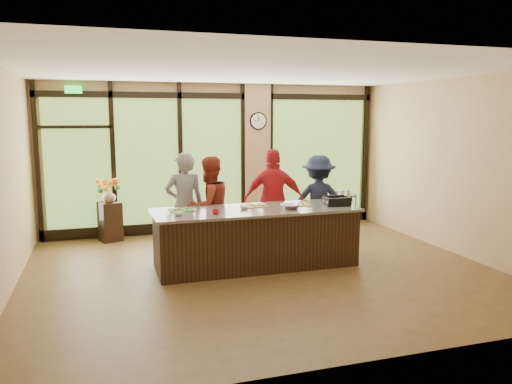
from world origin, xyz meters
TOP-DOWN VIEW (x-y plane):
  - floor at (0.00, 0.00)m, footprint 7.00×7.00m
  - ceiling at (0.00, 0.00)m, footprint 7.00×7.00m
  - back_wall at (0.00, 3.00)m, footprint 7.00×0.00m
  - left_wall at (-3.50, 0.00)m, footprint 0.00×6.00m
  - right_wall at (3.50, 0.00)m, footprint 0.00×6.00m
  - window_wall at (0.16, 2.95)m, footprint 6.90×0.12m
  - island_base at (0.00, 0.30)m, footprint 3.10×1.00m
  - countertop at (0.00, 0.30)m, footprint 3.20×1.10m
  - wall_clock at (0.85, 2.87)m, footprint 0.36×0.04m
  - cook_left at (-0.98, 1.15)m, footprint 0.67×0.46m
  - cook_midleft at (-0.58, 1.08)m, footprint 1.01×0.92m
  - cook_midright at (0.57, 1.09)m, footprint 1.14×0.76m
  - cook_right at (1.45, 1.16)m, footprint 1.21×0.91m
  - roasting_pan at (1.34, 0.22)m, footprint 0.43×0.35m
  - mixing_bowl at (0.51, 0.13)m, footprint 0.33×0.33m
  - cutting_board_left at (-1.13, 0.51)m, footprint 0.38×0.28m
  - cutting_board_center at (0.04, 0.51)m, footprint 0.42×0.33m
  - cutting_board_right at (0.75, 0.42)m, footprint 0.43×0.34m
  - prep_bowl_near at (-1.23, 0.12)m, footprint 0.17×0.17m
  - prep_bowl_mid at (-0.18, 0.35)m, footprint 0.16×0.16m
  - prep_bowl_far at (0.17, 0.51)m, footprint 0.15×0.15m
  - red_ramekin at (-0.71, 0.04)m, footprint 0.11×0.11m
  - flower_stand at (-2.16, 2.67)m, footprint 0.47×0.47m
  - flower_vase at (-2.16, 2.67)m, footprint 0.32×0.32m
  - bar_cart at (2.28, 1.97)m, footprint 0.72×0.55m

SIDE VIEW (x-z plane):
  - floor at x=0.00m, z-range 0.00..0.00m
  - flower_stand at x=-2.16m, z-range 0.00..0.74m
  - island_base at x=0.00m, z-range 0.00..0.88m
  - bar_cart at x=2.28m, z-range 0.09..0.96m
  - cook_right at x=1.45m, z-range 0.00..1.66m
  - cook_midleft at x=-0.58m, z-range 0.00..1.69m
  - flower_vase at x=-2.16m, z-range 0.74..1.00m
  - cook_left at x=-0.98m, z-range 0.00..1.77m
  - cook_midright at x=0.57m, z-range 0.00..1.80m
  - countertop at x=0.00m, z-range 0.88..0.92m
  - cutting_board_left at x=-1.13m, z-range 0.92..0.93m
  - cutting_board_center at x=0.04m, z-range 0.92..0.93m
  - cutting_board_right at x=0.75m, z-range 0.92..0.93m
  - prep_bowl_far at x=0.17m, z-range 0.92..0.95m
  - prep_bowl_mid at x=-0.18m, z-range 0.92..0.96m
  - prep_bowl_near at x=-1.23m, z-range 0.92..0.97m
  - roasting_pan at x=1.34m, z-range 0.92..0.99m
  - mixing_bowl at x=0.51m, z-range 0.92..0.99m
  - red_ramekin at x=-0.71m, z-range 0.92..1.00m
  - window_wall at x=0.16m, z-range -0.11..2.89m
  - back_wall at x=0.00m, z-range -2.00..5.00m
  - left_wall at x=-3.50m, z-range -1.50..4.50m
  - right_wall at x=3.50m, z-range -1.50..4.50m
  - wall_clock at x=0.85m, z-range 2.07..2.43m
  - ceiling at x=0.00m, z-range 3.00..3.00m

